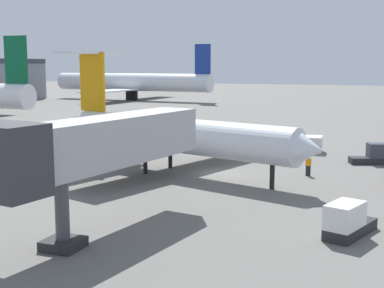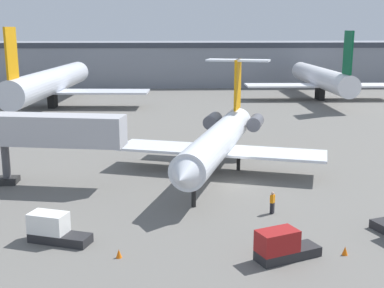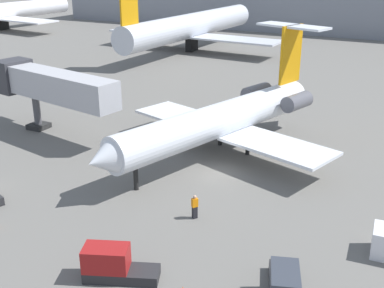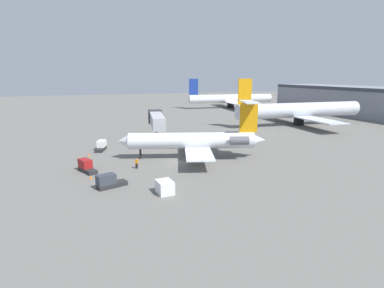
{
  "view_description": "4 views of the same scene",
  "coord_description": "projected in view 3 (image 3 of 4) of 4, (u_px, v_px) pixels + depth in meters",
  "views": [
    {
      "loc": [
        -41.6,
        -14.01,
        9.06
      ],
      "look_at": [
        -3.99,
        0.5,
        3.02
      ],
      "focal_mm": 49.93,
      "sensor_mm": 36.0,
      "label": 1
    },
    {
      "loc": [
        -5.68,
        -42.51,
        13.36
      ],
      "look_at": [
        -3.65,
        3.95,
        2.76
      ],
      "focal_mm": 47.11,
      "sensor_mm": 36.0,
      "label": 2
    },
    {
      "loc": [
        14.43,
        -32.09,
        16.12
      ],
      "look_at": [
        -2.05,
        -0.43,
        2.12
      ],
      "focal_mm": 44.76,
      "sensor_mm": 36.0,
      "label": 3
    },
    {
      "loc": [
        50.63,
        -15.55,
        14.73
      ],
      "look_at": [
        -2.51,
        3.55,
        2.31
      ],
      "focal_mm": 29.49,
      "sensor_mm": 36.0,
      "label": 4
    }
  ],
  "objects": [
    {
      "name": "ground_crew_marshaller",
      "position": [
        195.0,
        207.0,
        31.34
      ],
      "size": [
        0.44,
        0.48,
        1.69
      ],
      "color": "black",
      "rests_on": "ground_plane"
    },
    {
      "name": "baggage_tug_trailing",
      "position": [
        284.0,
        285.0,
        23.9
      ],
      "size": [
        2.64,
        4.24,
        1.9
      ],
      "color": "#262628",
      "rests_on": "ground_plane"
    },
    {
      "name": "terminal_building",
      "position": [
        376.0,
        10.0,
        105.92
      ],
      "size": [
        156.24,
        19.75,
        10.42
      ],
      "color": "gray",
      "rests_on": "ground_plane"
    },
    {
      "name": "jet_bridge",
      "position": [
        47.0,
        85.0,
        45.19
      ],
      "size": [
        15.39,
        5.4,
        6.55
      ],
      "color": "#ADADB2",
      "rests_on": "ground_plane"
    },
    {
      "name": "parked_airliner_west_mid",
      "position": [
        191.0,
        26.0,
        86.06
      ],
      "size": [
        33.9,
        40.21,
        13.71
      ],
      "color": "silver",
      "rests_on": "ground_plane"
    },
    {
      "name": "ground_plane",
      "position": [
        217.0,
        172.0,
        38.61
      ],
      "size": [
        400.0,
        400.0,
        0.1
      ],
      "primitive_type": "cube",
      "color": "#66635E"
    },
    {
      "name": "baggage_tug_lead",
      "position": [
        113.0,
        265.0,
        25.44
      ],
      "size": [
        4.23,
        2.83,
        1.9
      ],
      "color": "#262628",
      "rests_on": "ground_plane"
    },
    {
      "name": "regional_jet",
      "position": [
        225.0,
        117.0,
        40.9
      ],
      "size": [
        20.15,
        26.0,
        10.18
      ],
      "color": "silver",
      "rests_on": "ground_plane"
    },
    {
      "name": "parked_airliner_west_end",
      "position": [
        0.0,
        12.0,
        111.46
      ],
      "size": [
        32.92,
        38.84,
        13.09
      ],
      "color": "white",
      "rests_on": "ground_plane"
    }
  ]
}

